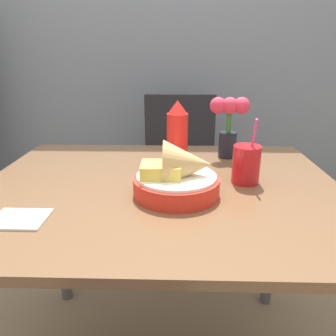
% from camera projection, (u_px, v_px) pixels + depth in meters
% --- Properties ---
extents(wall_window, '(7.00, 0.06, 2.60)m').
position_uv_depth(wall_window, '(170.00, 22.00, 2.00)').
color(wall_window, slate).
rests_on(wall_window, ground_plane).
extents(dining_table, '(1.07, 0.87, 0.75)m').
position_uv_depth(dining_table, '(160.00, 216.00, 1.01)').
color(dining_table, brown).
rests_on(dining_table, ground_plane).
extents(chair_far_window, '(0.40, 0.40, 0.90)m').
position_uv_depth(chair_far_window, '(180.00, 162.00, 1.85)').
color(chair_far_window, black).
rests_on(chair_far_window, ground_plane).
extents(food_basket, '(0.24, 0.24, 0.15)m').
position_uv_depth(food_basket, '(179.00, 176.00, 0.89)').
color(food_basket, red).
rests_on(food_basket, dining_table).
extents(ketchup_bottle, '(0.07, 0.07, 0.23)m').
position_uv_depth(ketchup_bottle, '(177.00, 137.00, 1.07)').
color(ketchup_bottle, red).
rests_on(ketchup_bottle, dining_table).
extents(drink_cup, '(0.08, 0.08, 0.20)m').
position_uv_depth(drink_cup, '(246.00, 166.00, 0.98)').
color(drink_cup, red).
rests_on(drink_cup, dining_table).
extents(flower_vase, '(0.14, 0.07, 0.22)m').
position_uv_depth(flower_vase, '(229.00, 121.00, 1.19)').
color(flower_vase, black).
rests_on(flower_vase, dining_table).
extents(napkin, '(0.13, 0.10, 0.01)m').
position_uv_depth(napkin, '(20.00, 219.00, 0.77)').
color(napkin, white).
rests_on(napkin, dining_table).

